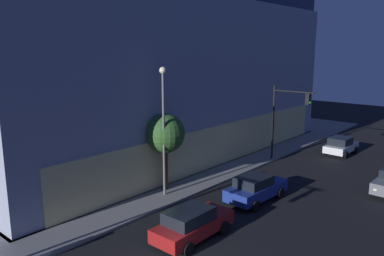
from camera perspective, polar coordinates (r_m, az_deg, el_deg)
name	(u,v)px	position (r m, az deg, el deg)	size (l,w,h in m)	color
modern_building	(116,63)	(40.41, -11.42, 9.61)	(35.19, 27.96, 16.65)	#4C4C51
traffic_light_far_corner	(285,112)	(32.98, 13.82, 2.36)	(0.32, 3.65, 6.46)	black
street_lamp_sidewalk	(163,117)	(24.13, -4.31, 1.69)	(0.44, 0.44, 8.36)	slate
sidewalk_tree	(165,134)	(25.54, -4.08, -0.88)	(2.69, 2.69, 5.23)	#50351E
car_red	(192,223)	(19.88, 0.03, -14.14)	(4.68, 2.07, 1.70)	maroon
car_blue	(256,188)	(24.87, 9.54, -8.89)	(4.67, 2.26, 1.70)	navy
car_white	(341,145)	(37.82, 21.47, -2.46)	(4.04, 2.13, 1.64)	silver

